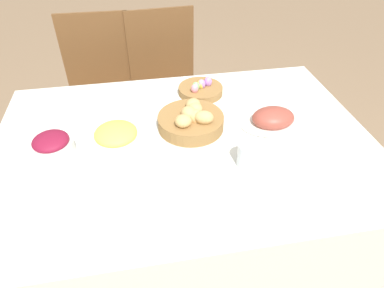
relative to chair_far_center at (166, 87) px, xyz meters
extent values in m
plane|color=#7F664C|center=(-0.02, -0.88, -0.53)|extent=(12.00, 12.00, 0.00)
cube|color=silver|center=(-0.02, -0.88, -0.14)|extent=(1.52, 1.07, 0.77)
cylinder|color=brown|center=(-0.17, -0.29, -0.30)|extent=(0.03, 0.03, 0.45)
cylinder|color=brown|center=(0.21, -0.26, -0.30)|extent=(0.03, 0.03, 0.45)
cylinder|color=brown|center=(-0.20, 0.09, -0.30)|extent=(0.03, 0.03, 0.45)
cylinder|color=brown|center=(0.19, 0.12, -0.30)|extent=(0.03, 0.03, 0.45)
cube|color=brown|center=(0.01, -0.08, -0.07)|extent=(0.45, 0.45, 0.02)
cube|color=brown|center=(-0.01, 0.12, 0.20)|extent=(0.42, 0.05, 0.52)
cylinder|color=brown|center=(-0.61, -0.28, -0.30)|extent=(0.03, 0.03, 0.45)
cylinder|color=brown|center=(-0.22, -0.28, -0.30)|extent=(0.03, 0.03, 0.45)
cylinder|color=brown|center=(-0.60, 0.11, -0.30)|extent=(0.03, 0.03, 0.45)
cylinder|color=brown|center=(-0.21, 0.11, -0.30)|extent=(0.03, 0.03, 0.45)
cube|color=brown|center=(-0.41, -0.08, -0.07)|extent=(0.43, 0.43, 0.02)
cube|color=brown|center=(-0.40, 0.12, 0.20)|extent=(0.42, 0.03, 0.52)
cylinder|color=olive|center=(0.02, -0.80, 0.27)|extent=(0.27, 0.27, 0.06)
ellipsoid|color=tan|center=(0.04, -0.77, 0.32)|extent=(0.08, 0.09, 0.05)
ellipsoid|color=tan|center=(0.04, -0.74, 0.32)|extent=(0.09, 0.09, 0.05)
ellipsoid|color=tan|center=(0.07, -0.84, 0.32)|extent=(0.09, 0.08, 0.06)
ellipsoid|color=tan|center=(0.04, -0.81, 0.31)|extent=(0.09, 0.09, 0.06)
ellipsoid|color=tan|center=(-0.02, -0.85, 0.32)|extent=(0.09, 0.09, 0.05)
ellipsoid|color=tan|center=(0.01, -0.80, 0.32)|extent=(0.06, 0.07, 0.05)
cylinder|color=olive|center=(0.12, -0.53, 0.26)|extent=(0.21, 0.21, 0.03)
ellipsoid|color=#B27AD1|center=(0.16, -0.51, 0.30)|extent=(0.04, 0.04, 0.05)
ellipsoid|color=pink|center=(0.08, -0.57, 0.30)|extent=(0.03, 0.03, 0.04)
ellipsoid|color=#B27AD1|center=(0.12, -0.53, 0.30)|extent=(0.04, 0.04, 0.05)
ellipsoid|color=#F4D151|center=(0.12, -0.53, 0.30)|extent=(0.03, 0.03, 0.04)
ellipsoid|color=pink|center=(0.12, -0.53, 0.30)|extent=(0.04, 0.04, 0.05)
ellipsoid|color=#F4D151|center=(0.12, -0.53, 0.30)|extent=(0.03, 0.03, 0.04)
ellipsoid|color=#7FCC7A|center=(0.09, -0.55, 0.30)|extent=(0.03, 0.03, 0.04)
ellipsoid|color=silver|center=(0.37, -0.84, 0.25)|extent=(0.28, 0.19, 0.01)
ellipsoid|color=brown|center=(0.37, -0.84, 0.28)|extent=(0.18, 0.14, 0.08)
cylinder|color=silver|center=(-0.28, -0.87, 0.27)|extent=(0.19, 0.19, 0.05)
ellipsoid|color=#F4DB4C|center=(-0.28, -0.87, 0.31)|extent=(0.16, 0.16, 0.06)
cylinder|color=silver|center=(-0.52, -0.89, 0.28)|extent=(0.16, 0.16, 0.06)
ellipsoid|color=maroon|center=(-0.52, -0.89, 0.32)|extent=(0.13, 0.13, 0.05)
cylinder|color=silver|center=(-0.08, -1.23, 0.25)|extent=(0.26, 0.26, 0.01)
cube|color=silver|center=(-0.23, -1.23, 0.25)|extent=(0.02, 0.17, 0.00)
cube|color=silver|center=(0.07, -1.23, 0.25)|extent=(0.02, 0.17, 0.00)
cube|color=silver|center=(0.10, -1.23, 0.25)|extent=(0.02, 0.17, 0.00)
cylinder|color=silver|center=(0.19, -1.06, 0.29)|extent=(0.08, 0.08, 0.09)
cube|color=silver|center=(-0.34, -1.08, 0.26)|extent=(0.10, 0.06, 0.03)
camera|label=1|loc=(-0.18, -1.95, 1.09)|focal=32.00mm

